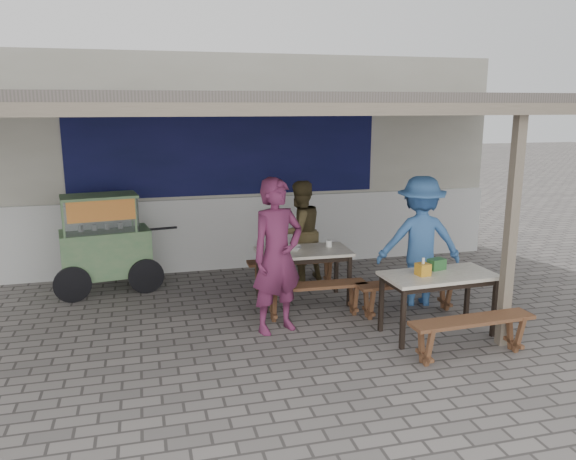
# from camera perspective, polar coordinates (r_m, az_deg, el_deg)

# --- Properties ---
(ground) EXTENTS (60.00, 60.00, 0.00)m
(ground) POSITION_cam_1_polar(r_m,az_deg,el_deg) (6.85, -0.38, -10.54)
(ground) COLOR slate
(ground) RESTS_ON ground
(back_wall) EXTENTS (9.00, 1.28, 3.50)m
(back_wall) POSITION_cam_1_polar(r_m,az_deg,el_deg) (9.86, -5.55, 6.86)
(back_wall) COLOR beige
(back_wall) RESTS_ON ground
(warung_roof) EXTENTS (9.00, 4.21, 2.81)m
(warung_roof) POSITION_cam_1_polar(r_m,az_deg,el_deg) (7.18, -2.09, 12.77)
(warung_roof) COLOR #574F4B
(warung_roof) RESTS_ON ground
(table_left) EXTENTS (1.30, 0.76, 0.75)m
(table_left) POSITION_cam_1_polar(r_m,az_deg,el_deg) (7.71, 1.55, -2.63)
(table_left) COLOR white
(table_left) RESTS_ON ground
(bench_left_street) EXTENTS (1.38, 0.33, 0.45)m
(bench_left_street) POSITION_cam_1_polar(r_m,az_deg,el_deg) (7.26, 2.67, -6.38)
(bench_left_street) COLOR brown
(bench_left_street) RESTS_ON ground
(bench_left_wall) EXTENTS (1.38, 0.33, 0.45)m
(bench_left_wall) POSITION_cam_1_polar(r_m,az_deg,el_deg) (8.35, 0.55, -3.81)
(bench_left_wall) COLOR brown
(bench_left_wall) RESTS_ON ground
(table_right) EXTENTS (1.35, 0.72, 0.75)m
(table_right) POSITION_cam_1_polar(r_m,az_deg,el_deg) (6.87, 15.06, -4.97)
(table_right) COLOR white
(table_right) RESTS_ON ground
(bench_right_street) EXTENTS (1.44, 0.35, 0.45)m
(bench_right_street) POSITION_cam_1_polar(r_m,az_deg,el_deg) (6.45, 18.17, -9.48)
(bench_right_street) COLOR brown
(bench_right_street) RESTS_ON ground
(bench_right_wall) EXTENTS (1.44, 0.35, 0.45)m
(bench_right_wall) POSITION_cam_1_polar(r_m,az_deg,el_deg) (7.53, 12.14, -5.92)
(bench_right_wall) COLOR brown
(bench_right_wall) RESTS_ON ground
(vendor_cart) EXTENTS (1.75, 0.89, 1.44)m
(vendor_cart) POSITION_cam_1_polar(r_m,az_deg,el_deg) (8.58, -18.17, -0.93)
(vendor_cart) COLOR #759161
(vendor_cart) RESTS_ON ground
(patron_street_side) EXTENTS (0.79, 0.65, 1.87)m
(patron_street_side) POSITION_cam_1_polar(r_m,az_deg,el_deg) (6.67, -1.10, -2.66)
(patron_street_side) COLOR #622344
(patron_street_side) RESTS_ON ground
(patron_wall_side) EXTENTS (0.94, 0.85, 1.58)m
(patron_wall_side) POSITION_cam_1_polar(r_m,az_deg,el_deg) (8.61, 1.19, -0.19)
(patron_wall_side) COLOR brown
(patron_wall_side) RESTS_ON ground
(patron_right_table) EXTENTS (1.26, 0.90, 1.77)m
(patron_right_table) POSITION_cam_1_polar(r_m,az_deg,el_deg) (7.82, 13.23, -1.10)
(patron_right_table) COLOR #3D6FB5
(patron_right_table) RESTS_ON ground
(tissue_box) EXTENTS (0.16, 0.16, 0.14)m
(tissue_box) POSITION_cam_1_polar(r_m,az_deg,el_deg) (6.73, 13.54, -3.91)
(tissue_box) COLOR orange
(tissue_box) RESTS_ON table_right
(donation_box) EXTENTS (0.22, 0.17, 0.13)m
(donation_box) POSITION_cam_1_polar(r_m,az_deg,el_deg) (7.00, 14.86, -3.37)
(donation_box) COLOR #2D6732
(donation_box) RESTS_ON table_right
(condiment_jar) EXTENTS (0.08, 0.08, 0.09)m
(condiment_jar) POSITION_cam_1_polar(r_m,az_deg,el_deg) (7.88, 4.17, -1.36)
(condiment_jar) COLOR white
(condiment_jar) RESTS_ON table_left
(condiment_bowl) EXTENTS (0.27, 0.27, 0.05)m
(condiment_bowl) POSITION_cam_1_polar(r_m,az_deg,el_deg) (7.68, 0.58, -1.85)
(condiment_bowl) COLOR white
(condiment_bowl) RESTS_ON table_left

